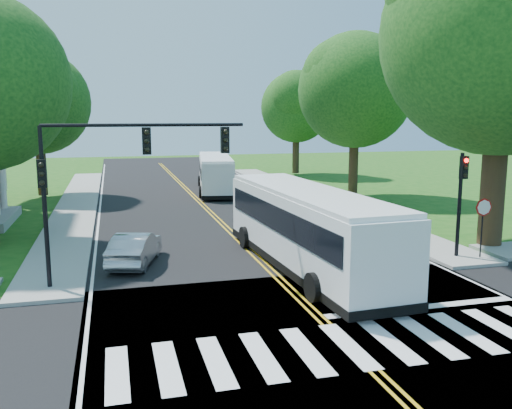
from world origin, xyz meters
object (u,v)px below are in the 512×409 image
object	(u,v)px
bus_lead	(307,227)
dark_sedan	(313,208)
bus_follow	(215,173)
hatchback	(135,248)
suv	(324,216)
signal_ne	(461,191)
signal_nw	(114,165)

from	to	relation	value
bus_lead	dark_sedan	xyz separation A→B (m)	(4.00, 9.82, -1.07)
bus_follow	hatchback	world-z (taller)	bus_follow
suv	dark_sedan	size ratio (longest dim) A/B	0.98
bus_lead	hatchback	bearing A→B (deg)	-22.82
signal_ne	bus_follow	xyz separation A→B (m)	(-6.12, 23.18, -1.44)
bus_lead	bus_follow	world-z (taller)	bus_lead
signal_nw	signal_ne	bearing A→B (deg)	0.05
signal_nw	bus_follow	size ratio (longest dim) A/B	0.63
signal_nw	suv	size ratio (longest dim) A/B	1.70
signal_nw	hatchback	distance (m)	4.64
signal_ne	signal_nw	bearing A→B (deg)	-179.95
dark_sedan	signal_nw	bearing A→B (deg)	48.04
bus_follow	dark_sedan	xyz separation A→B (m)	(3.40, -13.01, -0.89)
bus_lead	hatchback	xyz separation A→B (m)	(-6.61, 2.36, -1.01)
signal_ne	hatchback	bearing A→B (deg)	168.53
bus_lead	dark_sedan	size ratio (longest dim) A/B	2.91
bus_follow	suv	bearing A→B (deg)	110.28
bus_lead	signal_ne	bearing A→B (deg)	173.94
bus_lead	suv	size ratio (longest dim) A/B	2.97
bus_lead	dark_sedan	distance (m)	10.66
suv	dark_sedan	distance (m)	2.17
signal_ne	suv	xyz separation A→B (m)	(-2.89, 8.00, -2.37)
bus_follow	signal_ne	bearing A→B (deg)	113.07
bus_follow	bus_lead	bearing A→B (deg)	96.75
signal_nw	suv	bearing A→B (deg)	35.66
signal_ne	hatchback	world-z (taller)	signal_ne
signal_ne	bus_follow	world-z (taller)	signal_ne
signal_nw	hatchback	size ratio (longest dim) A/B	1.74
bus_follow	signal_nw	bearing A→B (deg)	79.38
signal_ne	bus_lead	bearing A→B (deg)	177.08
bus_lead	hatchback	world-z (taller)	bus_lead
dark_sedan	hatchback	bearing A→B (deg)	41.22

